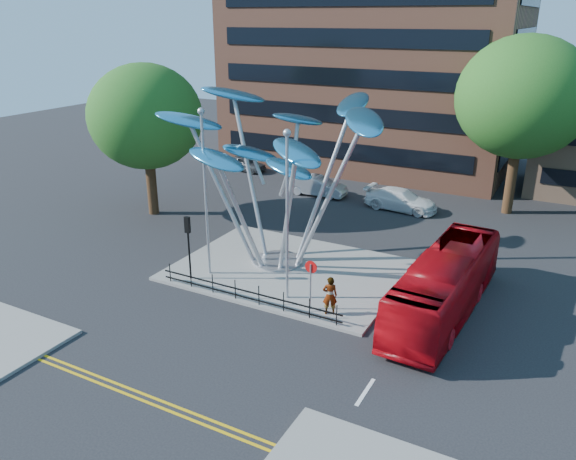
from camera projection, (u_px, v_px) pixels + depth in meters
The scene contains 17 objects.
ground at pixel (246, 325), 25.36m from camera, with size 120.00×120.00×0.00m, color black.
traffic_island at pixel (289, 270), 30.71m from camera, with size 12.00×9.00×0.15m, color slate.
double_yellow_near at pixel (158, 400), 20.42m from camera, with size 40.00×0.12×0.01m, color gold.
double_yellow_far at pixel (152, 404), 20.17m from camera, with size 40.00×0.12×0.01m, color gold.
tree_right at pixel (523, 98), 37.06m from camera, with size 8.80×8.80×12.11m.
tree_left at pixel (146, 117), 37.36m from camera, with size 7.60×7.60×10.32m.
leaf_sculpture at pixel (277, 143), 29.32m from camera, with size 12.72×9.54×9.51m.
street_lamp_left at pixel (205, 179), 28.32m from camera, with size 0.36×0.36×8.80m.
street_lamp_right at pixel (287, 202), 25.79m from camera, with size 0.36×0.36×8.30m.
traffic_light_island at pixel (188, 235), 28.69m from camera, with size 0.28×0.18×3.42m.
no_entry_sign_island at pixel (311, 277), 25.90m from camera, with size 0.60×0.10×2.45m.
pedestrian_railing_front at pixel (247, 294), 27.00m from camera, with size 10.00×0.06×1.00m.
red_bus at pixel (445, 284), 25.85m from camera, with size 2.52×10.76×3.00m, color #9C070E.
pedestrian at pixel (330, 296), 25.70m from camera, with size 0.69×0.45×1.88m, color gray.
parked_car_left at pixel (245, 163), 50.51m from camera, with size 1.61×3.99×1.36m, color #3F4347.
parked_car_mid at pixel (317, 186), 43.52m from camera, with size 1.60×4.59×1.51m, color #B3B5BC.
parked_car_right at pixel (401, 200), 40.24m from camera, with size 2.12×5.21×1.51m, color silver.
Camera 1 is at (12.17, -18.62, 13.05)m, focal length 35.00 mm.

